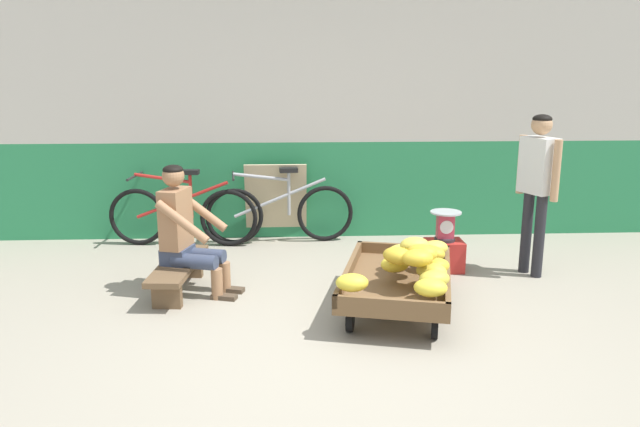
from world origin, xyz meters
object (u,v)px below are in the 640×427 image
at_px(plastic_crate, 444,255).
at_px(customer_adult, 538,177).
at_px(weighing_scale, 445,226).
at_px(low_bench, 179,270).
at_px(banana_cart, 397,282).
at_px(sign_board, 276,201).
at_px(bicycle_near_left, 182,215).
at_px(bicycle_far_left, 280,212).
at_px(vendor_seated, 186,230).

height_order(plastic_crate, customer_adult, customer_adult).
relative_size(plastic_crate, weighing_scale, 1.20).
xyz_separation_m(low_bench, plastic_crate, (2.49, 0.46, -0.05)).
distance_m(plastic_crate, weighing_scale, 0.30).
bearing_deg(banana_cart, sign_board, 115.26).
bearing_deg(sign_board, banana_cart, -64.74).
bearing_deg(low_bench, bicycle_near_left, 97.76).
xyz_separation_m(low_bench, sign_board, (0.83, 1.68, 0.24)).
distance_m(bicycle_near_left, bicycle_far_left, 1.08).
bearing_deg(banana_cart, bicycle_far_left, 116.09).
xyz_separation_m(weighing_scale, customer_adult, (0.81, -0.15, 0.50)).
distance_m(banana_cart, plastic_crate, 1.16).
distance_m(plastic_crate, customer_adult, 1.15).
bearing_deg(weighing_scale, vendor_seated, -168.62).
bearing_deg(bicycle_near_left, sign_board, 12.89).
bearing_deg(bicycle_far_left, bicycle_near_left, -176.67).
xyz_separation_m(banana_cart, sign_board, (-1.03, 2.19, 0.20)).
height_order(low_bench, weighing_scale, weighing_scale).
relative_size(weighing_scale, sign_board, 0.34).
distance_m(banana_cart, bicycle_near_left, 2.85).
distance_m(banana_cart, bicycle_far_left, 2.25).
bearing_deg(sign_board, customer_adult, -29.13).
distance_m(vendor_seated, bicycle_far_left, 1.74).
bearing_deg(weighing_scale, bicycle_far_left, 147.02).
distance_m(weighing_scale, sign_board, 2.06).
bearing_deg(customer_adult, bicycle_near_left, 161.94).
relative_size(bicycle_near_left, sign_board, 1.87).
xyz_separation_m(vendor_seated, customer_adult, (3.21, 0.33, 0.38)).
xyz_separation_m(sign_board, customer_adult, (2.47, -1.37, 0.51)).
height_order(plastic_crate, weighing_scale, weighing_scale).
height_order(weighing_scale, bicycle_far_left, bicycle_far_left).
xyz_separation_m(low_bench, vendor_seated, (0.08, -0.02, 0.37)).
bearing_deg(bicycle_far_left, customer_adult, -26.40).
xyz_separation_m(plastic_crate, bicycle_near_left, (-2.69, 0.98, 0.20)).
bearing_deg(bicycle_far_left, plastic_crate, -32.95).
height_order(plastic_crate, sign_board, sign_board).
distance_m(banana_cart, vendor_seated, 1.88).
distance_m(low_bench, bicycle_near_left, 1.47).
relative_size(bicycle_far_left, customer_adult, 1.08).
relative_size(banana_cart, vendor_seated, 1.40).
height_order(low_bench, bicycle_far_left, bicycle_far_left).
relative_size(banana_cart, sign_board, 1.80).
height_order(plastic_crate, bicycle_far_left, bicycle_far_left).
relative_size(weighing_scale, bicycle_near_left, 0.18).
xyz_separation_m(vendor_seated, sign_board, (0.75, 1.71, -0.13)).
relative_size(banana_cart, bicycle_far_left, 0.96).
bearing_deg(plastic_crate, banana_cart, -122.82).
relative_size(vendor_seated, customer_adult, 0.75).
relative_size(plastic_crate, bicycle_far_left, 0.22).
height_order(banana_cart, sign_board, sign_board).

